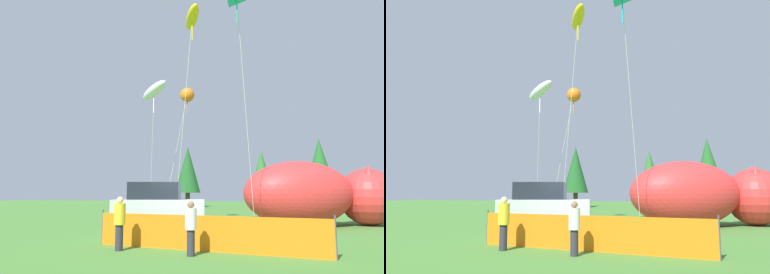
% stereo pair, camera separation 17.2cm
% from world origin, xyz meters
% --- Properties ---
extents(ground_plane, '(120.00, 120.00, 0.00)m').
position_xyz_m(ground_plane, '(0.00, 0.00, 0.00)').
color(ground_plane, '#477F33').
extents(parked_car, '(4.46, 2.78, 2.31)m').
position_xyz_m(parked_car, '(-1.59, 0.89, 1.11)').
color(parked_car, '#B7BCC1').
rests_on(parked_car, ground).
extents(folding_chair, '(0.71, 0.71, 0.86)m').
position_xyz_m(folding_chair, '(2.78, 0.06, 0.49)').
color(folding_chair, '#267F33').
rests_on(folding_chair, ground).
extents(inflatable_cat, '(8.94, 6.43, 3.57)m').
position_xyz_m(inflatable_cat, '(5.49, 6.82, 1.65)').
color(inflatable_cat, red).
rests_on(inflatable_cat, ground).
extents(safety_fence, '(7.92, 1.02, 1.23)m').
position_xyz_m(safety_fence, '(1.73, -3.43, 0.56)').
color(safety_fence, orange).
rests_on(safety_fence, ground).
extents(spectator_in_white_shirt, '(0.38, 0.38, 1.72)m').
position_xyz_m(spectator_in_white_shirt, '(-0.94, -4.07, 0.94)').
color(spectator_in_white_shirt, '#2D2D38').
rests_on(spectator_in_white_shirt, ground).
extents(spectator_in_yellow_shirt, '(0.35, 0.35, 1.60)m').
position_xyz_m(spectator_in_yellow_shirt, '(1.59, -4.39, 0.87)').
color(spectator_in_yellow_shirt, '#2D2D38').
rests_on(spectator_in_yellow_shirt, ground).
extents(kite_orange_flower, '(2.27, 0.95, 8.78)m').
position_xyz_m(kite_orange_flower, '(-2.45, 7.91, 8.28)').
color(kite_orange_flower, silver).
rests_on(kite_orange_flower, ground).
extents(kite_teal_diamond, '(1.00, 2.80, 11.22)m').
position_xyz_m(kite_teal_diamond, '(2.15, 1.25, 10.71)').
color(kite_teal_diamond, silver).
rests_on(kite_teal_diamond, ground).
extents(kite_yellow_hero, '(2.15, 2.33, 11.77)m').
position_xyz_m(kite_yellow_hero, '(-0.60, 2.93, 11.16)').
color(kite_yellow_hero, silver).
rests_on(kite_yellow_hero, ground).
extents(kite_white_ghost, '(2.61, 3.46, 8.14)m').
position_xyz_m(kite_white_ghost, '(-3.24, 4.05, 7.63)').
color(kite_white_ghost, silver).
rests_on(kite_white_ghost, ground).
extents(horizon_tree_east, '(3.12, 3.12, 7.45)m').
position_xyz_m(horizon_tree_east, '(-9.08, 28.93, 4.57)').
color(horizon_tree_east, brown).
rests_on(horizon_tree_east, ground).
extents(horizon_tree_west, '(3.56, 3.56, 8.49)m').
position_xyz_m(horizon_tree_west, '(6.57, 33.13, 5.21)').
color(horizon_tree_west, brown).
rests_on(horizon_tree_west, ground).
extents(horizon_tree_mid, '(3.16, 3.16, 7.55)m').
position_xyz_m(horizon_tree_mid, '(-0.91, 36.68, 4.63)').
color(horizon_tree_mid, brown).
rests_on(horizon_tree_mid, ground).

